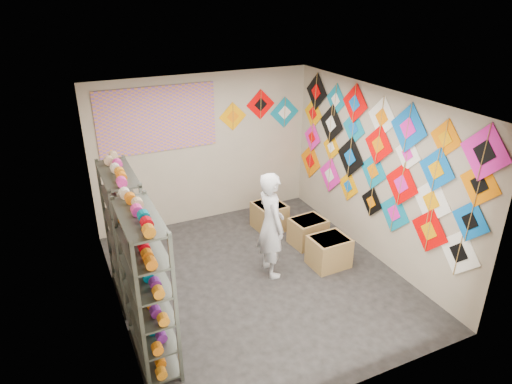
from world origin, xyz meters
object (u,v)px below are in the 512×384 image
shelf_rack_back (125,236)px  carton_b (308,232)px  shopkeeper (271,225)px  shelf_rack_front (147,289)px  carton_a (329,252)px  carton_c (269,216)px

shelf_rack_back → carton_b: (2.99, 0.14, -0.72)m
shelf_rack_back → shopkeeper: bearing=-9.8°
shelf_rack_front → carton_a: bearing=14.0°
shelf_rack_front → shopkeeper: shelf_rack_front is taller
carton_b → shelf_rack_back: bearing=177.5°
shelf_rack_back → shelf_rack_front: bearing=-90.0°
shelf_rack_front → shelf_rack_back: bearing=90.0°
shelf_rack_back → carton_c: bearing=18.7°
shopkeeper → carton_b: shopkeeper is taller
carton_a → carton_c: bearing=100.0°
shopkeeper → carton_a: shopkeeper is taller
carton_a → carton_b: 0.71m
shelf_rack_front → shelf_rack_back: 1.30m
carton_c → carton_a: bearing=-84.1°
carton_b → carton_c: 0.83m
shelf_rack_back → carton_c: (2.64, 0.90, -0.71)m
carton_a → carton_b: size_ratio=1.04×
shelf_rack_front → shopkeeper: 2.24m
shopkeeper → carton_a: size_ratio=2.83×
shelf_rack_back → carton_c: size_ratio=3.44×
shopkeeper → carton_c: (0.61, 1.25, -0.58)m
shopkeeper → shelf_rack_back: bearing=82.6°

